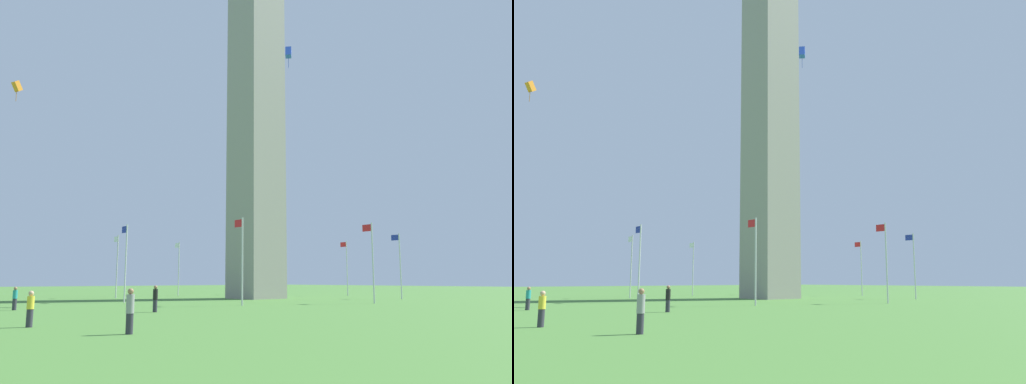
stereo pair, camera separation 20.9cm
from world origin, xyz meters
TOP-DOWN VIEW (x-y plane):
  - ground_plane at (0.00, 0.00)m, footprint 260.00×260.00m
  - obelisk_monument at (0.00, 0.00)m, footprint 5.04×5.04m
  - flagpole_n at (16.46, 0.00)m, footprint 1.12×0.14m
  - flagpole_ne at (11.66, 11.59)m, footprint 1.12×0.14m
  - flagpole_e at (0.06, 16.40)m, footprint 1.12×0.14m
  - flagpole_se at (-11.53, 11.59)m, footprint 1.12×0.14m
  - flagpole_s at (-16.33, 0.00)m, footprint 1.12×0.14m
  - flagpole_sw at (-11.53, -11.59)m, footprint 1.12×0.14m
  - flagpole_w at (0.06, -16.40)m, footprint 1.12×0.14m
  - flagpole_nw at (11.66, -11.59)m, footprint 1.12×0.14m
  - person_black_shirt at (-14.74, 21.66)m, footprint 0.32×0.32m
  - person_gray_shirt at (-26.52, 29.62)m, footprint 0.32×0.32m
  - person_teal_shirt at (-6.24, 27.99)m, footprint 0.32×0.32m
  - person_yellow_shirt at (-20.80, 31.59)m, footprint 0.32×0.32m
  - kite_orange_box at (-2.95, 28.09)m, footprint 0.72×0.93m
  - kite_blue_box at (-10.35, 4.62)m, footprint 1.04×1.05m

SIDE VIEW (x-z plane):
  - ground_plane at x=0.00m, z-range 0.00..0.00m
  - person_yellow_shirt at x=-20.80m, z-range -0.01..1.61m
  - person_teal_shirt at x=-6.24m, z-range -0.01..1.62m
  - person_black_shirt at x=-14.74m, z-range 0.00..1.74m
  - person_gray_shirt at x=-26.52m, z-range 0.00..1.77m
  - flagpole_n at x=16.46m, z-range 0.38..7.74m
  - flagpole_ne at x=11.66m, z-range 0.38..7.74m
  - flagpole_e at x=0.06m, z-range 0.38..7.74m
  - flagpole_se at x=-11.53m, z-range 0.38..7.74m
  - flagpole_s at x=-16.33m, z-range 0.38..7.74m
  - flagpole_sw at x=-11.53m, z-range 0.38..7.74m
  - flagpole_w at x=0.06m, z-range 0.38..7.74m
  - flagpole_nw at x=11.66m, z-range 0.38..7.74m
  - kite_orange_box at x=-2.95m, z-range 16.64..18.36m
  - obelisk_monument at x=0.00m, z-range 0.00..45.77m
  - kite_blue_box at x=-10.35m, z-range 23.78..26.03m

